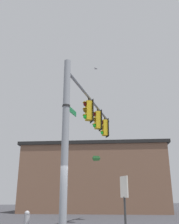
{
  "coord_description": "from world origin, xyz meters",
  "views": [
    {
      "loc": [
        -9.49,
        2.01,
        1.42
      ],
      "look_at": [
        2.71,
        -1.85,
        5.69
      ],
      "focal_mm": 40.53,
      "sensor_mm": 36.0,
      "label": 1
    }
  ],
  "objects_px": {
    "fire_hydrant": "(27,221)",
    "historical_marker": "(124,197)",
    "bird_flying": "(96,69)",
    "traffic_light_mid_outer": "(105,128)",
    "traffic_light_nearest_pole": "(88,111)",
    "street_name_sign": "(69,108)",
    "traffic_light_mid_inner": "(97,120)"
  },
  "relations": [
    {
      "from": "street_name_sign",
      "to": "bird_flying",
      "type": "bearing_deg",
      "value": -31.45
    },
    {
      "from": "bird_flying",
      "to": "fire_hydrant",
      "type": "distance_m",
      "value": 10.19
    },
    {
      "from": "traffic_light_mid_inner",
      "to": "fire_hydrant",
      "type": "height_order",
      "value": "traffic_light_mid_inner"
    },
    {
      "from": "bird_flying",
      "to": "fire_hydrant",
      "type": "bearing_deg",
      "value": 118.98
    },
    {
      "from": "traffic_light_mid_inner",
      "to": "traffic_light_mid_outer",
      "type": "height_order",
      "value": "same"
    },
    {
      "from": "traffic_light_nearest_pole",
      "to": "street_name_sign",
      "type": "bearing_deg",
      "value": 146.01
    },
    {
      "from": "traffic_light_nearest_pole",
      "to": "traffic_light_mid_inner",
      "type": "bearing_deg",
      "value": -34.34
    },
    {
      "from": "traffic_light_mid_outer",
      "to": "historical_marker",
      "type": "height_order",
      "value": "traffic_light_mid_outer"
    },
    {
      "from": "traffic_light_mid_outer",
      "to": "street_name_sign",
      "type": "distance_m",
      "value": 6.52
    },
    {
      "from": "street_name_sign",
      "to": "historical_marker",
      "type": "height_order",
      "value": "street_name_sign"
    },
    {
      "from": "traffic_light_nearest_pole",
      "to": "fire_hydrant",
      "type": "xyz_separation_m",
      "value": [
        0.0,
        2.78,
        -5.3
      ]
    },
    {
      "from": "traffic_light_mid_inner",
      "to": "street_name_sign",
      "type": "bearing_deg",
      "value": 145.87
    },
    {
      "from": "traffic_light_mid_outer",
      "to": "traffic_light_mid_inner",
      "type": "bearing_deg",
      "value": 145.66
    },
    {
      "from": "traffic_light_mid_inner",
      "to": "street_name_sign",
      "type": "height_order",
      "value": "traffic_light_mid_inner"
    },
    {
      "from": "fire_hydrant",
      "to": "traffic_light_nearest_pole",
      "type": "bearing_deg",
      "value": -90.09
    },
    {
      "from": "traffic_light_mid_inner",
      "to": "traffic_light_nearest_pole",
      "type": "bearing_deg",
      "value": 145.66
    },
    {
      "from": "traffic_light_nearest_pole",
      "to": "historical_marker",
      "type": "xyz_separation_m",
      "value": [
        -3.25,
        -0.37,
        -4.31
      ]
    },
    {
      "from": "traffic_light_mid_outer",
      "to": "bird_flying",
      "type": "height_order",
      "value": "bird_flying"
    },
    {
      "from": "traffic_light_mid_outer",
      "to": "street_name_sign",
      "type": "height_order",
      "value": "traffic_light_mid_outer"
    },
    {
      "from": "traffic_light_mid_inner",
      "to": "traffic_light_mid_outer",
      "type": "bearing_deg",
      "value": -34.34
    },
    {
      "from": "bird_flying",
      "to": "historical_marker",
      "type": "xyz_separation_m",
      "value": [
        -5.46,
        0.84,
        -8.12
      ]
    },
    {
      "from": "traffic_light_nearest_pole",
      "to": "traffic_light_mid_outer",
      "type": "bearing_deg",
      "value": -34.34
    },
    {
      "from": "traffic_light_nearest_pole",
      "to": "historical_marker",
      "type": "distance_m",
      "value": 5.41
    },
    {
      "from": "traffic_light_nearest_pole",
      "to": "street_name_sign",
      "type": "height_order",
      "value": "traffic_light_nearest_pole"
    },
    {
      "from": "traffic_light_mid_inner",
      "to": "historical_marker",
      "type": "height_order",
      "value": "traffic_light_mid_inner"
    },
    {
      "from": "street_name_sign",
      "to": "fire_hydrant",
      "type": "xyz_separation_m",
      "value": [
        2.34,
        1.21,
        -4.48
      ]
    },
    {
      "from": "street_name_sign",
      "to": "fire_hydrant",
      "type": "bearing_deg",
      "value": 27.33
    },
    {
      "from": "bird_flying",
      "to": "traffic_light_mid_outer",
      "type": "bearing_deg",
      "value": -46.66
    },
    {
      "from": "fire_hydrant",
      "to": "historical_marker",
      "type": "height_order",
      "value": "historical_marker"
    },
    {
      "from": "traffic_light_nearest_pole",
      "to": "historical_marker",
      "type": "relative_size",
      "value": 0.62
    },
    {
      "from": "bird_flying",
      "to": "historical_marker",
      "type": "distance_m",
      "value": 9.82
    },
    {
      "from": "traffic_light_nearest_pole",
      "to": "street_name_sign",
      "type": "distance_m",
      "value": 2.93
    }
  ]
}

